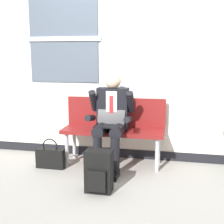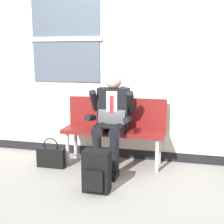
{
  "view_description": "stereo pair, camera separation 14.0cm",
  "coord_description": "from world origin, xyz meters",
  "px_view_note": "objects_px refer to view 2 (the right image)",
  "views": [
    {
      "loc": [
        0.73,
        -3.45,
        1.43
      ],
      "look_at": [
        -0.03,
        0.13,
        0.75
      ],
      "focal_mm": 48.21,
      "sensor_mm": 36.0,
      "label": 1
    },
    {
      "loc": [
        0.87,
        -3.42,
        1.43
      ],
      "look_at": [
        -0.03,
        0.13,
        0.75
      ],
      "focal_mm": 48.21,
      "sensor_mm": 36.0,
      "label": 2
    }
  ],
  "objects_px": {
    "bench_with_person": "(115,125)",
    "handbag": "(51,157)",
    "backpack": "(97,172)",
    "person_seated": "(111,118)"
  },
  "relations": [
    {
      "from": "person_seated",
      "to": "handbag",
      "type": "relative_size",
      "value": 3.12
    },
    {
      "from": "bench_with_person",
      "to": "handbag",
      "type": "bearing_deg",
      "value": -153.31
    },
    {
      "from": "bench_with_person",
      "to": "person_seated",
      "type": "distance_m",
      "value": 0.24
    },
    {
      "from": "handbag",
      "to": "backpack",
      "type": "bearing_deg",
      "value": -34.7
    },
    {
      "from": "backpack",
      "to": "handbag",
      "type": "bearing_deg",
      "value": 145.3
    },
    {
      "from": "backpack",
      "to": "bench_with_person",
      "type": "bearing_deg",
      "value": 91.57
    },
    {
      "from": "backpack",
      "to": "handbag",
      "type": "height_order",
      "value": "backpack"
    },
    {
      "from": "handbag",
      "to": "person_seated",
      "type": "bearing_deg",
      "value": 13.74
    },
    {
      "from": "backpack",
      "to": "handbag",
      "type": "distance_m",
      "value": 0.96
    },
    {
      "from": "person_seated",
      "to": "handbag",
      "type": "bearing_deg",
      "value": -166.26
    }
  ]
}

